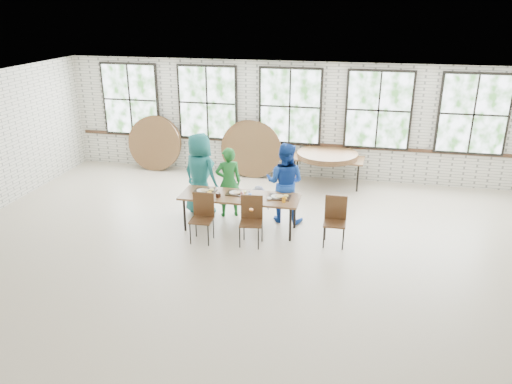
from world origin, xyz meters
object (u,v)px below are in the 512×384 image
Objects in this scene: chair_near_left at (203,213)px; dining_table at (240,198)px; chair_near_right at (251,216)px; storage_table at (327,160)px.

dining_table is at bearing 43.07° from chair_near_left.
dining_table is at bearing 117.05° from chair_near_right.
storage_table is (1.13, 3.52, 0.13)m from chair_near_right.
chair_near_left is 0.95m from chair_near_right.
dining_table is at bearing -113.53° from storage_table.
chair_near_right is at bearing 2.19° from chair_near_left.
chair_near_right is (0.36, -0.52, -0.13)m from dining_table.
chair_near_right is at bearing -55.95° from dining_table.
chair_near_right is (0.95, 0.07, 0.00)m from chair_near_left.
dining_table is 2.53× the size of chair_near_left.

